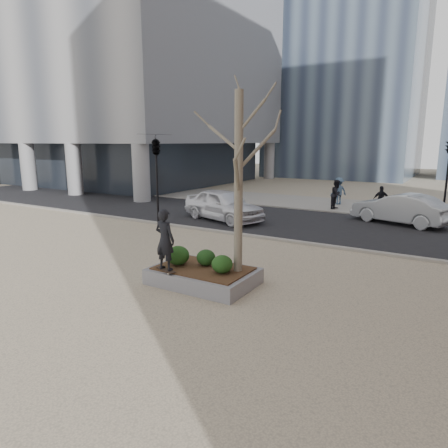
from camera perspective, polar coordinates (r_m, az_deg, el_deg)
The scene contains 18 objects.
ground at distance 12.57m, azimuth -6.75°, elevation -7.61°, with size 120.00×120.00×0.00m, color tan.
street at distance 21.08m, azimuth 10.17°, elevation 0.21°, with size 60.00×8.00×0.02m, color black.
far_sidewalk at distance 27.63m, azimuth 15.45°, elevation 2.68°, with size 60.00×6.00×0.02m, color gray.
planter at distance 11.94m, azimuth -2.95°, elevation -7.46°, with size 3.00×2.00×0.45m, color gray.
planter_mulch at distance 11.86m, azimuth -2.97°, elevation -6.34°, with size 2.70×1.70×0.04m, color #382314.
sycamore_tree at distance 11.01m, azimuth 2.12°, elevation 9.87°, with size 2.80×2.80×6.60m, color gray, non-canonical shape.
shrub_left at distance 12.12m, azimuth -6.58°, elevation -4.48°, with size 0.68×0.68×0.58m, color #133812.
shrub_middle at distance 12.01m, azimuth -2.59°, elevation -4.80°, with size 0.57×0.57×0.48m, color #113514.
shrub_right at distance 11.31m, azimuth -0.27°, elevation -5.76°, with size 0.60×0.60×0.51m, color #193C13.
skateboard at distance 11.71m, azimuth -8.32°, elevation -6.60°, with size 0.78×0.20×0.07m, color black, non-canonical shape.
skateboarder at distance 11.46m, azimuth -8.45°, elevation -2.23°, with size 0.64×0.42×1.76m, color black.
police_car at distance 21.19m, azimuth -0.10°, elevation 2.76°, with size 1.95×4.86×1.65m, color white.
car_silver at distance 22.16m, azimuth 23.84°, elevation 2.02°, with size 1.65×4.73×1.56m, color #A9AEB2.
pedestrian_a at distance 25.75m, azimuth 15.79°, elevation 4.08°, with size 0.88×0.68×1.80m, color black.
pedestrian_b at distance 27.67m, azimuth 16.05°, elevation 4.55°, with size 1.15×0.66×1.79m, color #3F5772.
pedestrian_c at distance 24.98m, azimuth 21.53°, elevation 3.24°, with size 0.93×0.39×1.59m, color black.
traffic_light_near at distance 19.78m, azimuth -9.54°, elevation 6.05°, with size 0.60×2.48×4.50m, color black, non-canonical shape.
traffic_light_far at distance 24.00m, azimuth 29.24°, elevation 5.70°, with size 0.60×2.48×4.50m, color black, non-canonical shape.
Camera 1 is at (7.36, -9.31, 4.14)m, focal length 32.00 mm.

